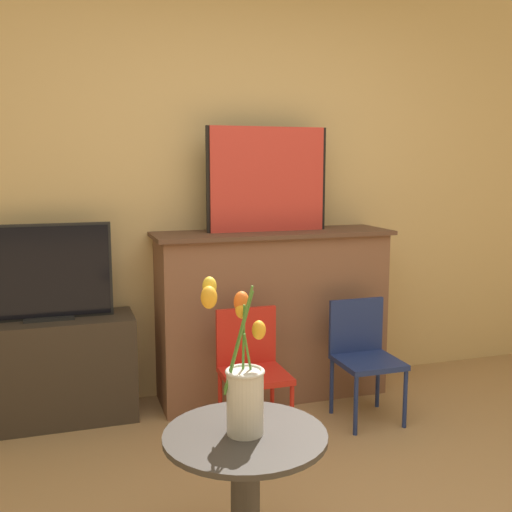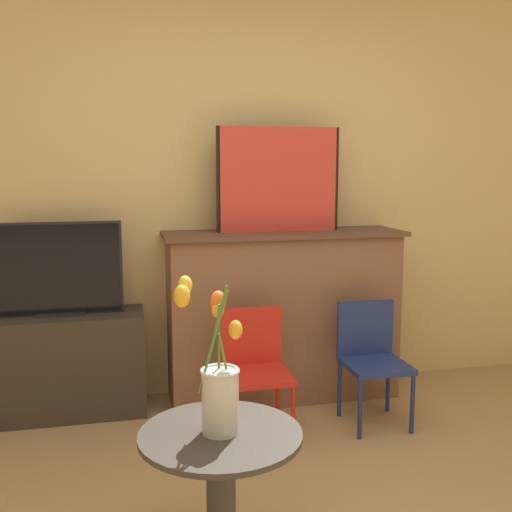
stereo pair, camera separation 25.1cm
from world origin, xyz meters
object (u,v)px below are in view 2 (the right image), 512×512
object	(u,v)px
painting	(279,180)
chair_red	(255,364)
chair_blue	(372,354)
vase_tulips	(218,381)
tv_monitor	(59,270)

from	to	relation	value
painting	chair_red	distance (m)	1.12
painting	chair_red	size ratio (longest dim) A/B	1.12
chair_red	chair_blue	size ratio (longest dim) A/B	1.00
chair_red	vase_tulips	xyz separation A→B (m)	(-0.38, -1.11, 0.34)
chair_blue	vase_tulips	bearing A→B (deg)	-133.30
chair_red	painting	bearing A→B (deg)	62.32
chair_red	chair_blue	bearing A→B (deg)	1.03
tv_monitor	chair_red	xyz separation A→B (m)	(1.03, -0.50, -0.46)
painting	vase_tulips	distance (m)	1.84
painting	vase_tulips	size ratio (longest dim) A/B	1.41
painting	vase_tulips	xyz separation A→B (m)	(-0.64, -1.60, -0.63)
painting	chair_red	xyz separation A→B (m)	(-0.26, -0.49, -0.97)
chair_blue	vase_tulips	world-z (taller)	vase_tulips
painting	chair_blue	xyz separation A→B (m)	(0.42, -0.48, -0.97)
chair_blue	tv_monitor	bearing A→B (deg)	164.07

